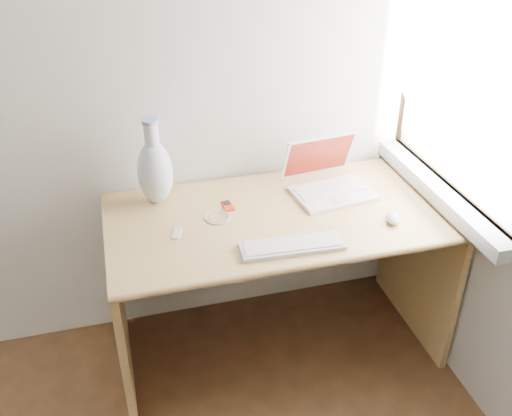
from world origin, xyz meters
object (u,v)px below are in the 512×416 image
object	(u,v)px
laptop	(330,180)
vase	(155,170)
external_keyboard	(292,246)
desk	(273,245)

from	to	relation	value
laptop	vase	distance (m)	0.74
laptop	external_keyboard	xyz separation A→B (m)	(-0.29, -0.37, -0.04)
desk	external_keyboard	world-z (taller)	external_keyboard
desk	external_keyboard	size ratio (longest dim) A/B	3.58
desk	laptop	bearing A→B (deg)	8.94
external_keyboard	vase	bearing A→B (deg)	136.20
desk	vase	bearing A→B (deg)	163.65
external_keyboard	vase	size ratio (longest dim) A/B	1.06
laptop	vase	bearing A→B (deg)	165.72
vase	desk	bearing A→B (deg)	-16.35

